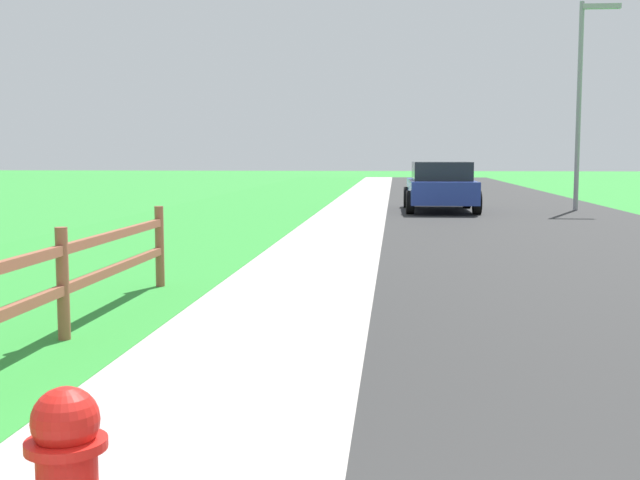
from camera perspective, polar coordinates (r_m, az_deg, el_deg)
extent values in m
plane|color=green|center=(26.46, 4.81, 2.40)|extent=(120.00, 120.00, 0.00)
cube|color=#2A2A2A|center=(28.64, 11.87, 2.58)|extent=(7.00, 66.00, 0.01)
cube|color=#ACA39F|center=(28.64, -1.17, 2.70)|extent=(6.00, 66.00, 0.01)
cube|color=green|center=(28.84, -4.14, 2.72)|extent=(5.00, 66.00, 0.00)
cylinder|color=red|center=(2.99, -17.48, -13.60)|extent=(0.28, 0.28, 0.03)
sphere|color=red|center=(2.96, -17.53, -12.06)|extent=(0.23, 0.23, 0.23)
cube|color=#A91511|center=(2.94, -17.58, -10.64)|extent=(0.04, 0.04, 0.04)
cylinder|color=brown|center=(7.53, -17.70, -2.99)|extent=(0.11, 0.11, 1.02)
cylinder|color=brown|center=(10.30, -11.25, -0.47)|extent=(0.11, 0.11, 1.02)
cube|color=navy|center=(24.30, 8.48, 3.47)|extent=(1.93, 4.52, 0.64)
cube|color=#1E232B|center=(24.00, 8.55, 4.84)|extent=(1.67, 2.40, 0.53)
cylinder|color=black|center=(23.02, 11.02, 2.61)|extent=(0.23, 0.67, 0.66)
cylinder|color=black|center=(22.88, 6.38, 2.66)|extent=(0.23, 0.67, 0.66)
cylinder|color=black|center=(25.78, 10.32, 2.97)|extent=(0.23, 0.67, 0.66)
cylinder|color=black|center=(25.66, 6.18, 3.02)|extent=(0.23, 0.67, 0.66)
cylinder|color=gray|center=(25.44, 17.80, 8.91)|extent=(0.14, 0.14, 6.13)
cube|color=#999999|center=(25.89, 19.25, 15.31)|extent=(1.10, 0.20, 0.14)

